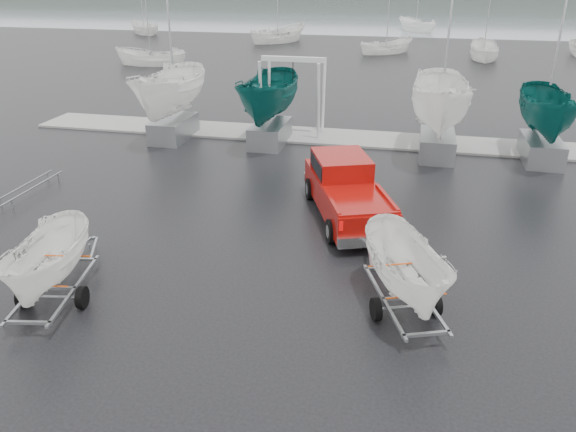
{
  "coord_description": "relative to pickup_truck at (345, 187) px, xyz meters",
  "views": [
    {
      "loc": [
        5.61,
        -15.64,
        8.39
      ],
      "look_at": [
        2.1,
        -0.01,
        1.2
      ],
      "focal_mm": 35.0,
      "sensor_mm": 36.0,
      "label": 1
    }
  ],
  "objects": [
    {
      "name": "moored_boat_2",
      "position": [
        -1.11,
        41.6,
        -1.04
      ],
      "size": [
        3.37,
        3.36,
        11.15
      ],
      "rotation": [
        0.0,
        0.0,
        2.24
      ],
      "color": "white",
      "rests_on": "ground"
    },
    {
      "name": "keelboat_0",
      "position": [
        -9.99,
        7.71,
        3.08
      ],
      "size": [
        2.59,
        3.2,
        10.77
      ],
      "color": "gray",
      "rests_on": "ground"
    },
    {
      "name": "lake",
      "position": [
        -3.48,
        96.71,
        -1.06
      ],
      "size": [
        300.0,
        300.0,
        0.0
      ],
      "primitive_type": "plane",
      "color": "gray",
      "rests_on": "ground"
    },
    {
      "name": "keelboat_3",
      "position": [
        8.1,
        8.01,
        2.56
      ],
      "size": [
        2.28,
        3.2,
        10.45
      ],
      "color": "gray",
      "rests_on": "ground"
    },
    {
      "name": "keelboat_1",
      "position": [
        -4.84,
        7.91,
        2.9
      ],
      "size": [
        2.49,
        3.2,
        7.71
      ],
      "color": "gray",
      "rests_on": "ground"
    },
    {
      "name": "boat_hoist",
      "position": [
        -4.05,
        9.71,
        1.62
      ],
      "size": [
        3.3,
        2.18,
        4.12
      ],
      "color": "silver",
      "rests_on": "ground"
    },
    {
      "name": "ground_plane",
      "position": [
        -3.48,
        -3.29,
        -1.05
      ],
      "size": [
        120.0,
        120.0,
        0.0
      ],
      "primitive_type": "plane",
      "color": "black",
      "rests_on": "ground"
    },
    {
      "name": "keelboat_2",
      "position": [
        3.4,
        7.71,
        3.3
      ],
      "size": [
        2.73,
        3.2,
        10.91
      ],
      "color": "gray",
      "rests_on": "ground"
    },
    {
      "name": "moored_boat_1",
      "position": [
        -14.13,
        47.95,
        -1.05
      ],
      "size": [
        4.22,
        4.23,
        11.95
      ],
      "rotation": [
        0.0,
        0.0,
        2.49
      ],
      "color": "white",
      "rests_on": "ground"
    },
    {
      "name": "pickup_truck",
      "position": [
        0.0,
        0.0,
        0.0
      ],
      "size": [
        4.08,
        6.38,
        2.01
      ],
      "rotation": [
        0.0,
        0.0,
        0.37
      ],
      "color": "#910B07",
      "rests_on": "ground"
    },
    {
      "name": "moored_boat_4",
      "position": [
        -33.41,
        52.56,
        -1.04
      ],
      "size": [
        3.6,
        3.6,
        11.34
      ],
      "rotation": [
        0.0,
        0.0,
        3.94
      ],
      "color": "white",
      "rests_on": "ground"
    },
    {
      "name": "dock",
      "position": [
        -3.48,
        9.71,
        -1.0
      ],
      "size": [
        30.0,
        3.0,
        0.12
      ],
      "primitive_type": "cube",
      "color": "#999893",
      "rests_on": "ground"
    },
    {
      "name": "moored_boat_6",
      "position": [
        8.31,
        39.87,
        -1.04
      ],
      "size": [
        2.59,
        2.65,
        11.42
      ],
      "rotation": [
        0.0,
        0.0,
        3.14
      ],
      "color": "white",
      "rests_on": "ground"
    },
    {
      "name": "trailer_parked",
      "position": [
        -6.84,
        -7.67,
        1.44
      ],
      "size": [
        1.88,
        3.76,
        4.57
      ],
      "rotation": [
        0.0,
        0.0,
        0.19
      ],
      "color": "gray",
      "rests_on": "ground"
    },
    {
      "name": "moored_boat_0",
      "position": [
        -21.51,
        29.39,
        -1.04
      ],
      "size": [
        2.84,
        2.78,
        11.24
      ],
      "rotation": [
        0.0,
        0.0,
        4.86
      ],
      "color": "white",
      "rests_on": "ground"
    },
    {
      "name": "mast_rack_0",
      "position": [
        -12.48,
        -2.29,
        -0.7
      ],
      "size": [
        0.56,
        6.5,
        0.06
      ],
      "rotation": [
        0.0,
        0.0,
        1.57
      ],
      "color": "gray",
      "rests_on": "ground"
    },
    {
      "name": "moored_boat_5",
      "position": [
        1.55,
        64.06,
        -1.04
      ],
      "size": [
        3.84,
        3.85,
        11.59
      ],
      "rotation": [
        0.0,
        0.0,
        3.8
      ],
      "color": "white",
      "rests_on": "ground"
    },
    {
      "name": "trailer_hitched",
      "position": [
        2.34,
        -6.1,
        1.55
      ],
      "size": [
        2.39,
        3.78,
        4.78
      ],
      "rotation": [
        0.0,
        0.0,
        0.37
      ],
      "color": "gray",
      "rests_on": "ground"
    }
  ]
}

